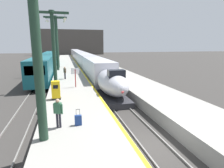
# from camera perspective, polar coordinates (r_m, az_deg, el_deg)

# --- Properties ---
(ground_plane) EXTENTS (260.00, 260.00, 0.00)m
(ground_plane) POSITION_cam_1_polar(r_m,az_deg,el_deg) (11.55, 12.55, -17.85)
(ground_plane) COLOR #33302D
(platform_left) EXTENTS (4.80, 110.00, 1.05)m
(platform_left) POSITION_cam_1_polar(r_m,az_deg,el_deg) (34.04, -12.96, 2.87)
(platform_left) COLOR gray
(platform_left) RESTS_ON ground
(platform_right) EXTENTS (4.80, 110.00, 1.05)m
(platform_right) POSITION_cam_1_polar(r_m,az_deg,el_deg) (35.14, 0.38, 3.45)
(platform_right) COLOR gray
(platform_right) RESTS_ON ground
(platform_left_safety_stripe) EXTENTS (0.20, 107.80, 0.01)m
(platform_left_safety_stripe) POSITION_cam_1_polar(r_m,az_deg,el_deg) (34.08, -9.16, 3.94)
(platform_left_safety_stripe) COLOR yellow
(platform_left_safety_stripe) RESTS_ON platform_left
(rail_main_left) EXTENTS (0.08, 110.00, 0.12)m
(rail_main_left) POSITION_cam_1_polar(r_m,az_deg,el_deg) (37.03, -7.93, 3.05)
(rail_main_left) COLOR slate
(rail_main_left) RESTS_ON ground
(rail_main_right) EXTENTS (0.08, 110.00, 0.12)m
(rail_main_right) POSITION_cam_1_polar(r_m,az_deg,el_deg) (37.22, -5.63, 3.15)
(rail_main_right) COLOR slate
(rail_main_right) RESTS_ON ground
(rail_secondary_left) EXTENTS (0.08, 110.00, 0.12)m
(rail_secondary_left) POSITION_cam_1_polar(r_m,az_deg,el_deg) (37.05, -20.48, 2.41)
(rail_secondary_left) COLOR slate
(rail_secondary_left) RESTS_ON ground
(rail_secondary_right) EXTENTS (0.08, 110.00, 0.12)m
(rail_secondary_right) POSITION_cam_1_polar(r_m,az_deg,el_deg) (36.91, -18.16, 2.54)
(rail_secondary_right) COLOR slate
(rail_secondary_right) RESTS_ON ground
(highspeed_train_main) EXTENTS (2.92, 76.01, 3.60)m
(highspeed_train_main) POSITION_cam_1_polar(r_m,az_deg,el_deg) (52.41, -9.11, 7.68)
(highspeed_train_main) COLOR silver
(highspeed_train_main) RESTS_ON ground
(regional_train_adjacent) EXTENTS (2.85, 36.60, 3.80)m
(regional_train_adjacent) POSITION_cam_1_polar(r_m,az_deg,el_deg) (41.38, -18.98, 6.33)
(regional_train_adjacent) COLOR #145660
(regional_train_adjacent) RESTS_ON ground
(station_column_near) EXTENTS (4.00, 0.68, 10.19)m
(station_column_near) POSITION_cam_1_polar(r_m,az_deg,el_deg) (9.34, -22.46, 20.54)
(station_column_near) COLOR #1E3828
(station_column_near) RESTS_ON platform_left
(station_column_mid) EXTENTS (4.00, 0.68, 8.59)m
(station_column_mid) POSITION_cam_1_polar(r_m,az_deg,el_deg) (24.41, -17.44, 12.73)
(station_column_mid) COLOR #1E3828
(station_column_mid) RESTS_ON platform_left
(station_column_far) EXTENTS (4.00, 0.68, 9.61)m
(station_column_far) POSITION_cam_1_polar(r_m,az_deg,el_deg) (36.10, -16.55, 13.19)
(station_column_far) COLOR #1E3828
(station_column_far) RESTS_ON platform_left
(station_column_distant) EXTENTS (4.00, 0.68, 10.00)m
(station_column_distant) POSITION_cam_1_polar(r_m,az_deg,el_deg) (39.94, -16.37, 13.33)
(station_column_distant) COLOR #1E3828
(station_column_distant) RESTS_ON platform_left
(passenger_near_edge) EXTENTS (0.52, 0.36, 1.69)m
(passenger_near_edge) POSITION_cam_1_polar(r_m,az_deg,el_deg) (11.03, -16.07, -7.85)
(passenger_near_edge) COLOR #23232D
(passenger_near_edge) RESTS_ON platform_left
(passenger_mid_platform) EXTENTS (0.35, 0.53, 1.69)m
(passenger_mid_platform) POSITION_cam_1_polar(r_m,az_deg,el_deg) (26.48, -14.15, 3.63)
(passenger_mid_platform) COLOR #23232D
(passenger_mid_platform) RESTS_ON platform_left
(rolling_suitcase) EXTENTS (0.40, 0.22, 0.98)m
(rolling_suitcase) POSITION_cam_1_polar(r_m,az_deg,el_deg) (11.32, -10.24, -10.76)
(rolling_suitcase) COLOR navy
(rolling_suitcase) RESTS_ON platform_left
(ticket_machine_yellow) EXTENTS (0.76, 0.62, 1.60)m
(ticket_machine_yellow) POSITION_cam_1_polar(r_m,az_deg,el_deg) (16.80, -16.68, -2.00)
(ticket_machine_yellow) COLOR yellow
(ticket_machine_yellow) RESTS_ON platform_left
(departure_info_board) EXTENTS (0.90, 0.10, 2.12)m
(departure_info_board) POSITION_cam_1_polar(r_m,az_deg,el_deg) (20.96, -11.11, 3.10)
(departure_info_board) COLOR maroon
(departure_info_board) RESTS_ON platform_left
(terminus_back_wall) EXTENTS (36.00, 2.00, 14.00)m
(terminus_back_wall) POSITION_cam_1_polar(r_m,az_deg,el_deg) (111.00, -12.08, 12.31)
(terminus_back_wall) COLOR #4C4742
(terminus_back_wall) RESTS_ON ground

